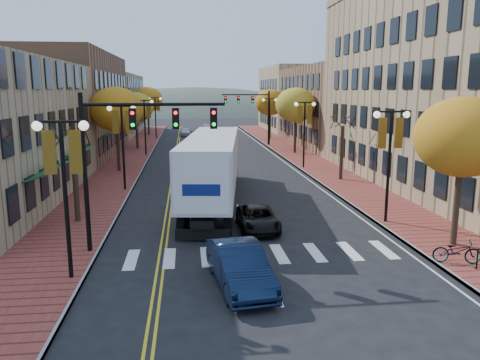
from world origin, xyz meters
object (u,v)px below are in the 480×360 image
object	(u,v)px
bicycle	(457,251)
semi_truck	(214,163)
navy_sedan	(240,266)
black_suv	(258,219)

from	to	relation	value
bicycle	semi_truck	bearing A→B (deg)	51.60
semi_truck	navy_sedan	xyz separation A→B (m)	(0.15, -13.33, -1.77)
black_suv	bicycle	distance (m)	9.43
navy_sedan	black_suv	size ratio (longest dim) A/B	1.13
semi_truck	bicycle	bearing A→B (deg)	-46.19
semi_truck	bicycle	distance (m)	15.49
semi_truck	bicycle	xyz separation A→B (m)	(9.18, -12.33, -1.91)
semi_truck	bicycle	size ratio (longest dim) A/B	9.36
black_suv	bicycle	bearing A→B (deg)	-38.81
semi_truck	black_suv	size ratio (longest dim) A/B	4.18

